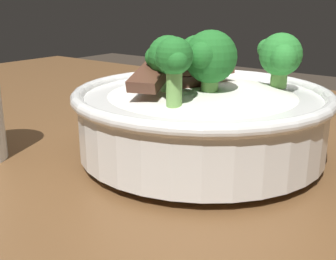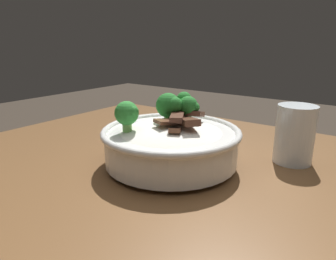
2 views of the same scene
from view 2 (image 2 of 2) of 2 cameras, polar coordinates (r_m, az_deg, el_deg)
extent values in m
cube|color=brown|center=(0.49, 12.68, -13.69)|extent=(1.20, 0.78, 0.05)
cube|color=brown|center=(1.17, -6.77, -16.45)|extent=(0.08, 0.08, 0.73)
cylinder|color=white|center=(0.55, 0.57, -6.22)|extent=(0.12, 0.12, 0.01)
cylinder|color=white|center=(0.54, 0.58, -3.09)|extent=(0.24, 0.24, 0.06)
torus|color=white|center=(0.53, 0.59, -0.26)|extent=(0.25, 0.25, 0.01)
ellipsoid|color=white|center=(0.54, 0.59, -1.68)|extent=(0.21, 0.21, 0.05)
cube|color=#4C2B1E|center=(0.52, 1.80, 2.66)|extent=(0.05, 0.07, 0.01)
cube|color=#563323|center=(0.52, 3.41, 1.71)|extent=(0.08, 0.07, 0.02)
cube|color=#563323|center=(0.56, 5.28, 3.12)|extent=(0.04, 0.06, 0.02)
cube|color=brown|center=(0.52, 0.27, 1.63)|extent=(0.05, 0.06, 0.01)
cube|color=brown|center=(0.50, 1.30, -0.10)|extent=(0.04, 0.05, 0.02)
cylinder|color=#5B9947|center=(0.56, 3.80, 2.21)|extent=(0.01, 0.01, 0.02)
sphere|color=#237028|center=(0.55, 3.85, 4.61)|extent=(0.04, 0.04, 0.04)
sphere|color=#237028|center=(0.55, 5.10, 4.35)|extent=(0.02, 0.02, 0.02)
sphere|color=#237028|center=(0.57, 3.78, 4.64)|extent=(0.02, 0.02, 0.02)
cylinder|color=#6BA84C|center=(0.56, 0.03, 2.18)|extent=(0.02, 0.02, 0.02)
sphere|color=#237028|center=(0.56, 0.03, 4.73)|extent=(0.05, 0.05, 0.05)
sphere|color=#237028|center=(0.54, 1.31, 4.82)|extent=(0.03, 0.03, 0.03)
sphere|color=#237028|center=(0.57, 0.80, 5.29)|extent=(0.02, 0.02, 0.02)
cylinder|color=#6BA84C|center=(0.52, -7.80, 0.74)|extent=(0.02, 0.02, 0.02)
sphere|color=#2D8433|center=(0.52, -7.90, 3.19)|extent=(0.04, 0.04, 0.04)
sphere|color=#2D8433|center=(0.51, -6.70, 3.53)|extent=(0.02, 0.02, 0.02)
sphere|color=#2D8433|center=(0.53, -7.62, 3.45)|extent=(0.03, 0.03, 0.03)
cylinder|color=#7AB256|center=(0.59, 3.04, 3.44)|extent=(0.01, 0.01, 0.03)
sphere|color=#237028|center=(0.59, 3.07, 5.85)|extent=(0.03, 0.03, 0.03)
sphere|color=#237028|center=(0.59, 4.07, 5.58)|extent=(0.01, 0.01, 0.01)
sphere|color=#237028|center=(0.60, 2.78, 5.76)|extent=(0.02, 0.02, 0.02)
cylinder|color=white|center=(0.61, 22.47, -5.38)|extent=(0.07, 0.07, 0.00)
cylinder|color=white|center=(0.60, 23.02, -0.76)|extent=(0.07, 0.07, 0.11)
cylinder|color=olive|center=(0.60, 22.87, -2.01)|extent=(0.06, 0.06, 0.08)
camera|label=1|loc=(0.92, 1.74, 12.55)|focal=45.70mm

